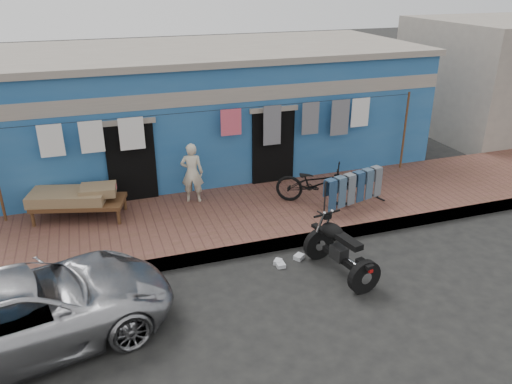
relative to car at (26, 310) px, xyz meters
name	(u,v)px	position (x,y,z in m)	size (l,w,h in m)	color
ground	(293,295)	(4.24, -0.12, -0.62)	(80.00, 80.00, 0.00)	black
sidewalk	(242,216)	(4.24, 2.88, -0.50)	(28.00, 3.00, 0.25)	brown
curb	(263,247)	(4.24, 1.43, -0.50)	(28.00, 0.10, 0.25)	gray
building	(199,108)	(4.24, 6.87, 1.06)	(12.20, 5.20, 3.36)	#20538E
neighbor_right	(508,76)	(15.24, 6.88, 1.28)	(6.00, 5.00, 3.80)	#9E9384
clothesline	(234,130)	(4.44, 4.13, 1.17)	(10.06, 0.06, 2.10)	brown
car	(26,310)	(0.00, 0.00, 0.00)	(2.01, 4.43, 1.25)	#B1B2B6
seated_person	(192,173)	(3.33, 3.81, 0.34)	(0.51, 0.34, 1.43)	beige
bicycle	(316,179)	(6.00, 2.78, 0.22)	(0.65, 1.83, 1.19)	black
motorcycle	(341,249)	(5.32, 0.22, -0.08)	(0.91, 1.76, 1.09)	black
charpoy	(79,203)	(0.80, 3.75, -0.03)	(2.21, 1.47, 0.68)	brown
jeans_rack	(353,189)	(6.72, 2.32, 0.05)	(1.81, 0.81, 0.86)	black
litter_a	(299,257)	(4.82, 0.97, -0.58)	(0.20, 0.16, 0.09)	silver
litter_b	(278,262)	(4.36, 0.93, -0.58)	(0.17, 0.13, 0.09)	silver
litter_c	(280,265)	(4.37, 0.82, -0.58)	(0.20, 0.16, 0.08)	silver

